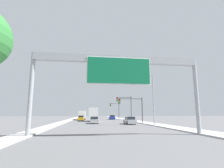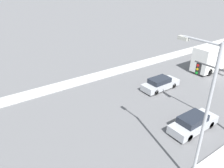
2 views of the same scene
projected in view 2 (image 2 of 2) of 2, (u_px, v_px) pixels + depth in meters
The scene contains 6 objects.
median_strip_left at pixel (208, 46), 41.71m from camera, with size 2.00×120.00×0.15m.
car_far_left at pixel (216, 51), 36.79m from camera, with size 1.70×4.58×1.50m.
car_near_center at pixel (193, 123), 18.63m from camera, with size 1.72×4.75×1.48m.
car_far_right at pixel (160, 84), 25.48m from camera, with size 1.72×4.74×1.44m.
truck_box_secondary at pixel (213, 58), 30.25m from camera, with size 2.35×7.30×3.59m.
street_lamp_right at pixel (202, 110), 11.95m from camera, with size 2.56×0.28×9.21m.
Camera 2 is at (13.74, 21.58, 11.94)m, focal length 35.00 mm.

